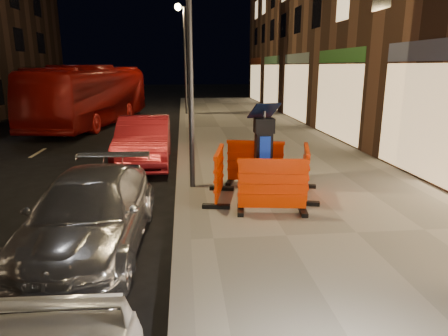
{
  "coord_description": "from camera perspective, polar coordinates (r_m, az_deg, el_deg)",
  "views": [
    {
      "loc": [
        0.08,
        -6.13,
        2.94
      ],
      "look_at": [
        0.8,
        1.0,
        1.1
      ],
      "focal_mm": 32.0,
      "sensor_mm": 36.0,
      "label": 1
    }
  ],
  "objects": [
    {
      "name": "barrier_back",
      "position": [
        9.54,
        4.47,
        0.72
      ],
      "size": [
        1.49,
        0.93,
        1.08
      ],
      "primitive_type": "cube",
      "rotation": [
        0.0,
        0.0,
        -0.28
      ],
      "color": "#FF3400",
      "rests_on": "sidewalk"
    },
    {
      "name": "car_red",
      "position": [
        12.6,
        -11.18,
        0.64
      ],
      "size": [
        1.59,
        4.37,
        1.43
      ],
      "primitive_type": "imported",
      "rotation": [
        0.0,
        0.0,
        0.02
      ],
      "color": "#A91B23",
      "rests_on": "ground"
    },
    {
      "name": "kerb",
      "position": [
        6.76,
        -6.01,
        -10.74
      ],
      "size": [
        0.3,
        60.0,
        0.15
      ],
      "primitive_type": "cube",
      "color": "slate",
      "rests_on": "ground"
    },
    {
      "name": "ground_plane",
      "position": [
        6.8,
        -5.99,
        -11.31
      ],
      "size": [
        120.0,
        120.0,
        0.0
      ],
      "primitive_type": "plane",
      "color": "black",
      "rests_on": "ground"
    },
    {
      "name": "barrier_kerbside",
      "position": [
        8.51,
        -0.72,
        -0.94
      ],
      "size": [
        0.82,
        1.47,
        1.08
      ],
      "primitive_type": "cube",
      "rotation": [
        0.0,
        0.0,
        1.38
      ],
      "color": "#FF3400",
      "rests_on": "sidewalk"
    },
    {
      "name": "barrier_bldgside",
      "position": [
        8.87,
        11.6,
        -0.59
      ],
      "size": [
        0.9,
        1.48,
        1.08
      ],
      "primitive_type": "cube",
      "rotation": [
        0.0,
        0.0,
        1.31
      ],
      "color": "#FF3400",
      "rests_on": "sidewalk"
    },
    {
      "name": "street_lamp_mid",
      "position": [
        9.13,
        -4.88,
        15.68
      ],
      "size": [
        0.12,
        0.12,
        6.0
      ],
      "primitive_type": "cylinder",
      "color": "#3F3F44",
      "rests_on": "sidewalk"
    },
    {
      "name": "street_lamp_far",
      "position": [
        24.13,
        -5.55,
        14.85
      ],
      "size": [
        0.12,
        0.12,
        6.0
      ],
      "primitive_type": "cylinder",
      "color": "#3F3F44",
      "rests_on": "sidewalk"
    },
    {
      "name": "parking_kiosk",
      "position": [
        8.54,
        5.64,
        2.0
      ],
      "size": [
        0.73,
        0.73,
        1.93
      ],
      "primitive_type": "cube",
      "rotation": [
        0.0,
        0.0,
        -0.22
      ],
      "color": "black",
      "rests_on": "sidewalk"
    },
    {
      "name": "barrier_front",
      "position": [
        7.75,
        6.93,
        -2.59
      ],
      "size": [
        1.45,
        0.75,
        1.08
      ],
      "primitive_type": "cube",
      "rotation": [
        0.0,
        0.0,
        -0.14
      ],
      "color": "#FF3400",
      "rests_on": "sidewalk"
    },
    {
      "name": "sidewalk",
      "position": [
        7.37,
        18.35,
        -9.26
      ],
      "size": [
        6.0,
        60.0,
        0.15
      ],
      "primitive_type": "cube",
      "color": "gray",
      "rests_on": "ground"
    },
    {
      "name": "bus_doubledecker",
      "position": [
        21.68,
        -17.94,
        5.92
      ],
      "size": [
        4.24,
        10.94,
        2.97
      ],
      "primitive_type": "imported",
      "rotation": [
        0.0,
        0.0,
        -0.17
      ],
      "color": "maroon",
      "rests_on": "ground"
    },
    {
      "name": "car_silver",
      "position": [
        7.04,
        -18.22,
        -11.03
      ],
      "size": [
        1.91,
        4.36,
        1.25
      ],
      "primitive_type": "imported",
      "rotation": [
        0.0,
        0.0,
        -0.04
      ],
      "color": "silver",
      "rests_on": "ground"
    }
  ]
}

